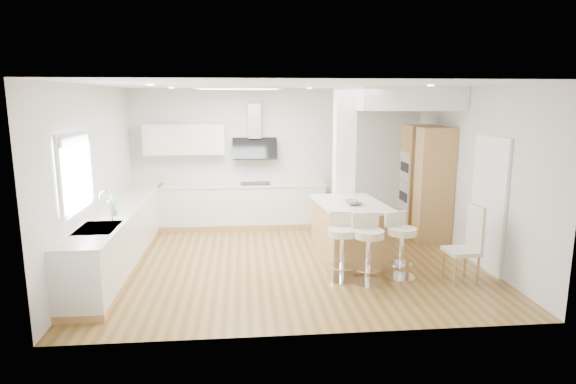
{
  "coord_description": "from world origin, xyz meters",
  "views": [
    {
      "loc": [
        -0.74,
        -7.44,
        2.6
      ],
      "look_at": [
        -0.0,
        0.4,
        1.07
      ],
      "focal_mm": 30.0,
      "sensor_mm": 36.0,
      "label": 1
    }
  ],
  "objects": [
    {
      "name": "peninsula",
      "position": [
        0.98,
        0.02,
        0.48
      ],
      "size": [
        1.16,
        1.64,
        1.02
      ],
      "rotation": [
        0.0,
        0.0,
        0.08
      ],
      "color": "tan",
      "rests_on": "ground"
    },
    {
      "name": "dining_chair",
      "position": [
        2.44,
        -1.11,
        0.6
      ],
      "size": [
        0.47,
        0.47,
        1.12
      ],
      "rotation": [
        0.0,
        0.0,
        0.08
      ],
      "color": "beige",
      "rests_on": "ground"
    },
    {
      "name": "pillar",
      "position": [
        1.05,
        0.95,
        1.4
      ],
      "size": [
        0.35,
        0.35,
        2.8
      ],
      "color": "white",
      "rests_on": "ground"
    },
    {
      "name": "wall_left",
      "position": [
        -3.0,
        0.0,
        1.4
      ],
      "size": [
        0.04,
        5.0,
        2.8
      ],
      "primitive_type": "cube",
      "color": "silver",
      "rests_on": "ground"
    },
    {
      "name": "bar_stool_b",
      "position": [
        0.99,
        -1.07,
        0.57
      ],
      "size": [
        0.49,
        0.49,
        1.01
      ],
      "rotation": [
        0.0,
        0.0,
        0.09
      ],
      "color": "silver",
      "rests_on": "ground"
    },
    {
      "name": "counter_left",
      "position": [
        -2.7,
        0.23,
        0.46
      ],
      "size": [
        0.63,
        4.5,
        1.35
      ],
      "color": "tan",
      "rests_on": "ground"
    },
    {
      "name": "counter_back",
      "position": [
        -0.91,
        2.22,
        0.7
      ],
      "size": [
        3.62,
        0.63,
        2.5
      ],
      "color": "tan",
      "rests_on": "ground"
    },
    {
      "name": "wall_back",
      "position": [
        0.0,
        2.5,
        1.4
      ],
      "size": [
        6.0,
        0.04,
        2.8
      ],
      "primitive_type": "cube",
      "color": "silver",
      "rests_on": "ground"
    },
    {
      "name": "bar_stool_c",
      "position": [
        1.53,
        -0.89,
        0.54
      ],
      "size": [
        0.57,
        0.57,
        0.97
      ],
      "rotation": [
        0.0,
        0.0,
        0.4
      ],
      "color": "silver",
      "rests_on": "ground"
    },
    {
      "name": "ceiling",
      "position": [
        0.0,
        0.0,
        0.0
      ],
      "size": [
        6.0,
        5.0,
        0.02
      ],
      "primitive_type": "cube",
      "color": "white",
      "rests_on": "ground"
    },
    {
      "name": "doorway_right",
      "position": [
        2.97,
        -0.6,
        1.0
      ],
      "size": [
        0.05,
        1.0,
        2.1
      ],
      "color": "#4C453B",
      "rests_on": "ground"
    },
    {
      "name": "bar_stool_a",
      "position": [
        0.66,
        -0.91,
        0.56
      ],
      "size": [
        0.53,
        0.53,
        0.99
      ],
      "rotation": [
        0.0,
        0.0,
        -0.22
      ],
      "color": "silver",
      "rests_on": "ground"
    },
    {
      "name": "skylight",
      "position": [
        -0.79,
        0.6,
        2.77
      ],
      "size": [
        4.1,
        2.1,
        0.06
      ],
      "color": "white",
      "rests_on": "ground"
    },
    {
      "name": "ground",
      "position": [
        0.0,
        0.0,
        0.0
      ],
      "size": [
        6.0,
        6.0,
        0.0
      ],
      "primitive_type": "plane",
      "color": "olive",
      "rests_on": "ground"
    },
    {
      "name": "soffit",
      "position": [
        2.1,
        1.4,
        2.6
      ],
      "size": [
        1.78,
        2.2,
        0.4
      ],
      "color": "white",
      "rests_on": "ground"
    },
    {
      "name": "oven_column",
      "position": [
        2.68,
        1.23,
        1.05
      ],
      "size": [
        0.63,
        1.21,
        2.1
      ],
      "color": "tan",
      "rests_on": "ground"
    },
    {
      "name": "window_left",
      "position": [
        -2.96,
        -0.9,
        1.69
      ],
      "size": [
        0.06,
        1.28,
        1.07
      ],
      "color": "white",
      "rests_on": "ground"
    },
    {
      "name": "wall_right",
      "position": [
        3.0,
        0.0,
        1.4
      ],
      "size": [
        0.04,
        5.0,
        2.8
      ],
      "primitive_type": "cube",
      "color": "silver",
      "rests_on": "ground"
    }
  ]
}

